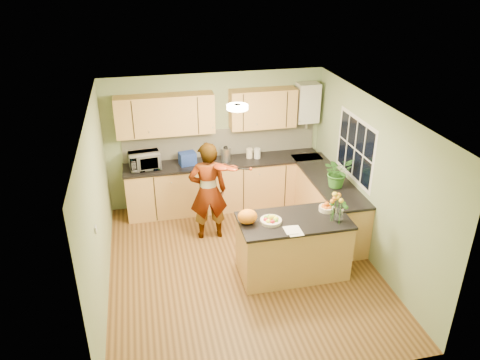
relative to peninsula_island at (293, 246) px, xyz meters
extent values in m
plane|color=#523417|center=(-0.71, 0.29, -0.46)|extent=(4.50, 4.50, 0.00)
cube|color=white|center=(-0.71, 0.29, 2.04)|extent=(4.00, 4.50, 0.02)
cube|color=gray|center=(-0.71, 2.54, 0.79)|extent=(4.00, 0.02, 2.50)
cube|color=gray|center=(-0.71, -1.96, 0.79)|extent=(4.00, 0.02, 2.50)
cube|color=gray|center=(-2.71, 0.29, 0.79)|extent=(0.02, 4.50, 2.50)
cube|color=gray|center=(1.29, 0.29, 0.79)|extent=(0.02, 4.50, 2.50)
cube|color=tan|center=(-0.61, 2.24, -0.01)|extent=(3.60, 0.60, 0.90)
cube|color=black|center=(-0.61, 2.23, 0.46)|extent=(3.64, 0.62, 0.04)
cube|color=tan|center=(0.99, 1.14, -0.01)|extent=(0.60, 2.20, 0.90)
cube|color=black|center=(0.98, 1.14, 0.46)|extent=(0.62, 2.24, 0.04)
cube|color=beige|center=(-0.61, 2.53, 0.74)|extent=(3.60, 0.02, 0.52)
cube|color=tan|center=(-1.61, 2.37, 1.39)|extent=(1.70, 0.34, 0.70)
cube|color=tan|center=(0.14, 2.37, 1.39)|extent=(1.20, 0.34, 0.70)
cube|color=silver|center=(0.99, 2.38, 1.44)|extent=(0.40, 0.30, 0.72)
cylinder|color=#B3B4B8|center=(0.99, 2.38, 1.04)|extent=(0.06, 0.06, 0.20)
cube|color=silver|center=(1.29, 0.89, 1.09)|extent=(0.01, 1.30, 1.05)
cube|color=black|center=(1.28, 0.89, 1.09)|extent=(0.01, 1.18, 0.92)
cube|color=silver|center=(-2.69, -0.31, 0.84)|extent=(0.02, 0.09, 0.09)
cylinder|color=#FFEABF|center=(-0.71, 0.59, 2.00)|extent=(0.30, 0.30, 0.06)
cylinder|color=silver|center=(-0.71, 0.59, 2.03)|extent=(0.10, 0.10, 0.02)
cube|color=tan|center=(0.00, 0.00, -0.02)|extent=(1.56, 0.78, 0.88)
cube|color=black|center=(0.00, 0.00, 0.44)|extent=(1.60, 0.82, 0.04)
cylinder|color=beige|center=(-0.35, 0.00, 0.48)|extent=(0.31, 0.31, 0.05)
cylinder|color=beige|center=(0.55, 0.15, 0.49)|extent=(0.23, 0.23, 0.07)
cylinder|color=silver|center=(0.60, -0.18, 0.57)|extent=(0.12, 0.12, 0.23)
ellipsoid|color=orange|center=(-0.68, 0.05, 0.56)|extent=(0.32, 0.28, 0.21)
cube|color=white|center=(-0.10, -0.30, 0.46)|extent=(0.20, 0.27, 0.01)
imported|color=#DCA886|center=(-1.06, 1.27, 0.39)|extent=(0.64, 0.43, 1.71)
imported|color=silver|center=(-2.03, 2.22, 0.63)|extent=(0.57, 0.42, 0.29)
cube|color=#203994|center=(-1.27, 2.24, 0.59)|extent=(0.32, 0.26, 0.23)
cylinder|color=#B3B4B8|center=(-0.57, 2.26, 0.60)|extent=(0.18, 0.18, 0.25)
sphere|color=black|center=(-0.57, 2.26, 0.77)|extent=(0.09, 0.09, 0.09)
cylinder|color=beige|center=(-0.11, 2.29, 0.57)|extent=(0.13, 0.13, 0.18)
cylinder|color=silver|center=(0.02, 2.25, 0.57)|extent=(0.13, 0.13, 0.19)
imported|color=#327125|center=(0.99, 0.84, 0.73)|extent=(0.54, 0.49, 0.51)
camera|label=1|loc=(-2.01, -5.49, 3.90)|focal=35.00mm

